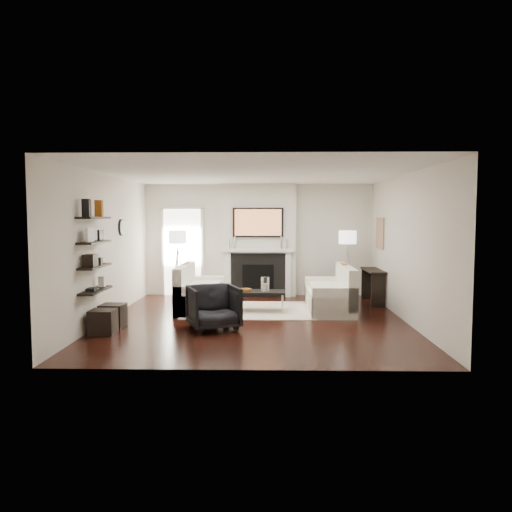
{
  "coord_description": "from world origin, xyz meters",
  "views": [
    {
      "loc": [
        0.23,
        -9.12,
        1.92
      ],
      "look_at": [
        0.0,
        0.6,
        1.15
      ],
      "focal_mm": 35.0,
      "sensor_mm": 36.0,
      "label": 1
    }
  ],
  "objects_px": {
    "lamp_left_shade": "(177,237)",
    "lamp_right_shade": "(348,237)",
    "coffee_table": "(258,292)",
    "ottoman_near": "(113,316)",
    "loveseat_left_base": "(201,299)",
    "armchair": "(214,305)",
    "loveseat_right_base": "(329,301)"
  },
  "relations": [
    {
      "from": "loveseat_right_base",
      "to": "ottoman_near",
      "type": "distance_m",
      "value": 4.24
    },
    {
      "from": "loveseat_left_base",
      "to": "lamp_right_shade",
      "type": "xyz_separation_m",
      "value": [
        3.2,
        1.24,
        1.24
      ]
    },
    {
      "from": "ottoman_near",
      "to": "loveseat_left_base",
      "type": "bearing_deg",
      "value": 51.33
    },
    {
      "from": "loveseat_left_base",
      "to": "lamp_right_shade",
      "type": "relative_size",
      "value": 4.5
    },
    {
      "from": "loveseat_right_base",
      "to": "armchair",
      "type": "height_order",
      "value": "armchair"
    },
    {
      "from": "lamp_left_shade",
      "to": "lamp_right_shade",
      "type": "height_order",
      "value": "same"
    },
    {
      "from": "coffee_table",
      "to": "ottoman_near",
      "type": "height_order",
      "value": "coffee_table"
    },
    {
      "from": "loveseat_left_base",
      "to": "ottoman_near",
      "type": "distance_m",
      "value": 2.11
    },
    {
      "from": "loveseat_right_base",
      "to": "lamp_right_shade",
      "type": "bearing_deg",
      "value": 67.15
    },
    {
      "from": "loveseat_right_base",
      "to": "loveseat_left_base",
      "type": "bearing_deg",
      "value": 177.64
    },
    {
      "from": "armchair",
      "to": "lamp_left_shade",
      "type": "height_order",
      "value": "lamp_left_shade"
    },
    {
      "from": "loveseat_left_base",
      "to": "armchair",
      "type": "height_order",
      "value": "armchair"
    },
    {
      "from": "loveseat_left_base",
      "to": "lamp_right_shade",
      "type": "height_order",
      "value": "lamp_right_shade"
    },
    {
      "from": "lamp_left_shade",
      "to": "coffee_table",
      "type": "bearing_deg",
      "value": -37.79
    },
    {
      "from": "lamp_right_shade",
      "to": "loveseat_left_base",
      "type": "bearing_deg",
      "value": -158.86
    },
    {
      "from": "lamp_left_shade",
      "to": "loveseat_left_base",
      "type": "bearing_deg",
      "value": -61.01
    },
    {
      "from": "loveseat_right_base",
      "to": "lamp_right_shade",
      "type": "relative_size",
      "value": 4.5
    },
    {
      "from": "loveseat_right_base",
      "to": "ottoman_near",
      "type": "xyz_separation_m",
      "value": [
        -3.95,
        -1.54,
        -0.01
      ]
    },
    {
      "from": "armchair",
      "to": "ottoman_near",
      "type": "distance_m",
      "value": 1.8
    },
    {
      "from": "lamp_right_shade",
      "to": "coffee_table",
      "type": "bearing_deg",
      "value": -144.75
    },
    {
      "from": "lamp_right_shade",
      "to": "armchair",
      "type": "bearing_deg",
      "value": -132.18
    },
    {
      "from": "lamp_left_shade",
      "to": "ottoman_near",
      "type": "relative_size",
      "value": 1.0
    },
    {
      "from": "coffee_table",
      "to": "lamp_left_shade",
      "type": "relative_size",
      "value": 2.75
    },
    {
      "from": "loveseat_left_base",
      "to": "loveseat_right_base",
      "type": "distance_m",
      "value": 2.63
    },
    {
      "from": "loveseat_left_base",
      "to": "coffee_table",
      "type": "distance_m",
      "value": 1.21
    },
    {
      "from": "lamp_left_shade",
      "to": "lamp_right_shade",
      "type": "xyz_separation_m",
      "value": [
        3.9,
        -0.03,
        0.0
      ]
    },
    {
      "from": "coffee_table",
      "to": "ottoman_near",
      "type": "distance_m",
      "value": 2.9
    },
    {
      "from": "loveseat_right_base",
      "to": "lamp_left_shade",
      "type": "distance_m",
      "value": 3.81
    },
    {
      "from": "loveseat_left_base",
      "to": "armchair",
      "type": "distance_m",
      "value": 1.86
    },
    {
      "from": "ottoman_near",
      "to": "lamp_right_shade",
      "type": "bearing_deg",
      "value": 32.57
    },
    {
      "from": "lamp_left_shade",
      "to": "lamp_right_shade",
      "type": "distance_m",
      "value": 3.9
    },
    {
      "from": "loveseat_right_base",
      "to": "lamp_left_shade",
      "type": "relative_size",
      "value": 4.5
    }
  ]
}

